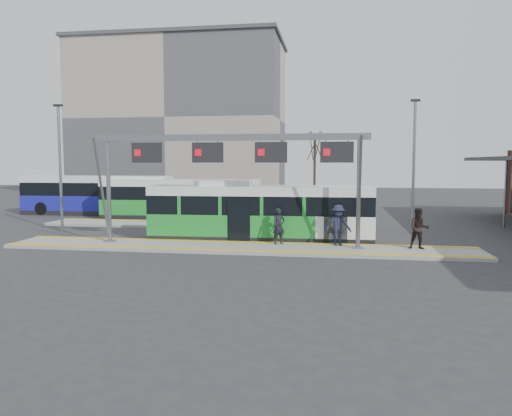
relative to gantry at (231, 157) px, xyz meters
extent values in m
plane|color=#2D2D30|center=(0.35, -0.25, -4.30)|extent=(120.00, 120.00, 0.00)
cube|color=gray|center=(0.35, -0.25, -4.22)|extent=(22.00, 3.00, 0.15)
cube|color=gray|center=(-3.65, 7.75, -4.22)|extent=(20.00, 3.00, 0.15)
cube|color=gold|center=(0.35, 0.90, -4.14)|extent=(22.00, 0.35, 0.02)
cube|color=gold|center=(0.35, -1.40, -4.14)|extent=(22.00, 0.35, 0.02)
cube|color=gold|center=(-3.65, 8.90, -4.14)|extent=(20.00, 0.35, 0.02)
cylinder|color=slate|center=(-6.15, 0.05, -1.62)|extent=(0.20, 0.20, 5.05)
cube|color=slate|center=(-6.15, 0.05, -4.12)|extent=(0.50, 0.50, 0.06)
cylinder|color=slate|center=(-6.15, -0.65, -1.62)|extent=(0.12, 1.46, 4.90)
cylinder|color=slate|center=(5.85, 0.05, -1.62)|extent=(0.20, 0.20, 5.05)
cube|color=slate|center=(5.85, 0.05, -4.12)|extent=(0.50, 0.50, 0.06)
cylinder|color=slate|center=(5.85, -0.65, -1.62)|extent=(0.12, 1.46, 4.90)
cube|color=slate|center=(-0.15, 0.05, 0.90)|extent=(13.00, 0.25, 0.30)
cube|color=black|center=(-4.15, 0.05, 0.20)|extent=(1.50, 0.12, 0.95)
cube|color=red|center=(-4.60, -0.02, 0.20)|extent=(0.32, 0.02, 0.32)
cube|color=black|center=(-1.15, 0.05, 0.20)|extent=(1.50, 0.12, 0.95)
cube|color=red|center=(-1.60, -0.02, 0.20)|extent=(0.32, 0.02, 0.32)
cube|color=black|center=(1.85, 0.05, 0.20)|extent=(1.50, 0.12, 0.95)
cube|color=red|center=(1.40, -0.02, 0.20)|extent=(0.32, 0.02, 0.32)
cube|color=black|center=(4.85, 0.05, 0.20)|extent=(1.50, 0.12, 0.95)
cube|color=red|center=(4.40, -0.02, 0.20)|extent=(0.32, 0.02, 0.32)
cylinder|color=slate|center=(15.15, 9.75, -2.15)|extent=(0.14, 0.14, 4.30)
cube|color=#9F9384|center=(-13.65, 35.75, 4.70)|extent=(24.00, 12.00, 18.00)
cube|color=#3F3F42|center=(-13.65, 35.75, 13.90)|extent=(24.50, 12.50, 0.40)
cube|color=black|center=(1.01, 2.42, -4.13)|extent=(11.44, 2.78, 0.33)
cube|color=#1E8B2E|center=(1.01, 2.42, -3.42)|extent=(11.44, 2.78, 1.09)
cube|color=black|center=(1.01, 2.42, -2.40)|extent=(11.44, 2.71, 0.95)
cube|color=white|center=(1.01, 2.42, -1.69)|extent=(11.44, 2.78, 0.47)
cube|color=orange|center=(6.68, 2.61, -1.79)|extent=(0.10, 1.69, 0.27)
cube|color=white|center=(-0.89, 2.36, -1.32)|extent=(2.90, 1.78, 0.28)
cylinder|color=black|center=(-2.93, 1.24, -3.83)|extent=(0.96, 0.31, 0.95)
cylinder|color=black|center=(-3.00, 3.35, -3.83)|extent=(0.96, 0.31, 0.95)
cylinder|color=black|center=(4.45, 1.48, -3.83)|extent=(0.96, 0.31, 0.95)
cylinder|color=black|center=(4.38, 3.59, -3.83)|extent=(0.96, 0.31, 0.95)
cube|color=black|center=(-6.14, 11.57, -4.14)|extent=(11.39, 2.95, 0.33)
cube|color=#1E8B2E|center=(-6.14, 11.57, -3.43)|extent=(11.39, 2.95, 1.08)
cube|color=black|center=(-6.14, 11.57, -2.42)|extent=(11.38, 2.87, 0.94)
cube|color=white|center=(-6.14, 11.57, -1.71)|extent=(11.39, 2.95, 0.47)
cylinder|color=black|center=(-10.03, 10.33, -3.83)|extent=(0.95, 0.33, 0.94)
cylinder|color=black|center=(-10.14, 12.42, -3.83)|extent=(0.95, 0.33, 0.94)
cylinder|color=black|center=(-2.71, 10.69, -3.83)|extent=(0.95, 0.33, 0.94)
cylinder|color=black|center=(-2.81, 12.78, -3.83)|extent=(0.95, 0.33, 0.94)
cube|color=black|center=(-13.48, 13.41, -4.12)|extent=(11.51, 2.56, 0.35)
cube|color=#1A1C9F|center=(-13.48, 13.41, -3.37)|extent=(11.51, 2.56, 1.15)
cube|color=black|center=(-13.48, 13.41, -2.30)|extent=(11.51, 2.48, 1.00)
cube|color=white|center=(-13.48, 13.41, -1.55)|extent=(11.51, 2.56, 0.50)
cylinder|color=black|center=(-17.51, 12.29, -3.80)|extent=(1.00, 0.30, 1.00)
cylinder|color=black|center=(-17.51, 14.54, -3.80)|extent=(1.00, 0.30, 1.00)
cylinder|color=black|center=(-10.03, 12.29, -3.80)|extent=(1.00, 0.30, 1.00)
cylinder|color=black|center=(-10.03, 14.54, -3.80)|extent=(1.00, 0.30, 1.00)
imported|color=black|center=(2.16, 0.62, -3.29)|extent=(0.75, 0.68, 1.72)
imported|color=black|center=(8.54, 0.17, -3.22)|extent=(0.93, 0.74, 1.86)
imported|color=#1E2236|center=(4.96, 0.64, -3.19)|extent=(1.37, 0.99, 1.92)
cylinder|color=#382B21|center=(-7.45, 31.83, -0.50)|extent=(0.28, 0.28, 7.60)
cylinder|color=#382B21|center=(2.58, 31.92, -0.92)|extent=(0.28, 0.28, 6.77)
cylinder|color=#382B21|center=(-19.33, 32.49, -1.15)|extent=(0.28, 0.28, 6.30)
cylinder|color=slate|center=(-10.99, 4.00, -0.65)|extent=(0.16, 0.16, 7.30)
cube|color=black|center=(-10.99, 4.00, 3.00)|extent=(0.50, 0.25, 0.12)
cylinder|color=slate|center=(9.15, 6.33, -0.56)|extent=(0.16, 0.16, 7.49)
cube|color=black|center=(9.15, 6.33, 3.19)|extent=(0.50, 0.25, 0.12)
camera|label=1|loc=(4.77, -22.87, -0.27)|focal=35.00mm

